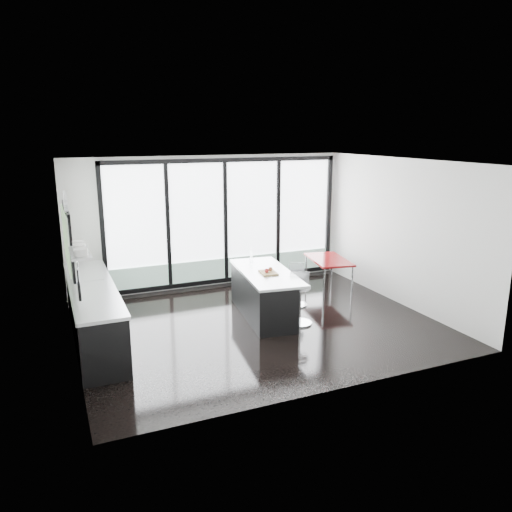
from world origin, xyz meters
name	(u,v)px	position (x,y,z in m)	size (l,w,h in m)	color
floor	(257,324)	(0.00, 0.00, 0.00)	(6.00, 5.00, 0.00)	black
ceiling	(258,162)	(0.00, 0.00, 2.80)	(6.00, 5.00, 0.00)	white
wall_back	(224,227)	(0.27, 2.47, 1.27)	(6.00, 0.09, 2.80)	beige
wall_front	(337,288)	(0.00, -2.50, 1.40)	(6.00, 0.00, 2.80)	beige
wall_left	(68,249)	(-2.97, 0.27, 1.56)	(0.26, 5.00, 2.80)	beige
wall_right	(402,232)	(3.00, 0.00, 1.40)	(0.00, 5.00, 2.80)	beige
counter_cabinets	(94,313)	(-2.67, 0.40, 0.46)	(0.69, 3.24, 1.36)	black
island	(262,293)	(0.25, 0.35, 0.43)	(1.11, 2.14, 1.09)	black
bar_stool_near	(300,305)	(0.68, -0.27, 0.35)	(0.44, 0.44, 0.70)	silver
bar_stool_far	(297,290)	(1.07, 0.59, 0.32)	(0.40, 0.40, 0.64)	silver
red_table	(328,274)	(2.18, 1.26, 0.33)	(0.71, 1.24, 0.66)	maroon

